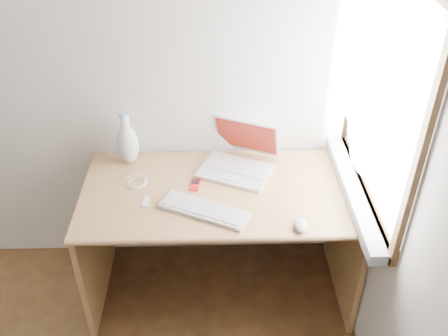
{
  "coord_description": "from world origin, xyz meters",
  "views": [
    {
      "loc": [
        0.99,
        -0.63,
        2.31
      ],
      "look_at": [
        1.05,
        1.35,
        0.91
      ],
      "focal_mm": 40.0,
      "sensor_mm": 36.0,
      "label": 1
    }
  ],
  "objects_px": {
    "desk": "(220,211)",
    "external_keyboard": "(204,210)",
    "vase": "(128,143)",
    "laptop": "(235,159)"
  },
  "relations": [
    {
      "from": "external_keyboard",
      "to": "laptop",
      "type": "bearing_deg",
      "value": 91.37
    },
    {
      "from": "laptop",
      "to": "external_keyboard",
      "type": "xyz_separation_m",
      "value": [
        -0.16,
        -0.37,
        -0.05
      ]
    },
    {
      "from": "desk",
      "to": "laptop",
      "type": "xyz_separation_m",
      "value": [
        0.08,
        0.11,
        0.27
      ]
    },
    {
      "from": "desk",
      "to": "vase",
      "type": "xyz_separation_m",
      "value": [
        -0.49,
        0.18,
        0.34
      ]
    },
    {
      "from": "external_keyboard",
      "to": "vase",
      "type": "height_order",
      "value": "vase"
    },
    {
      "from": "external_keyboard",
      "to": "vase",
      "type": "bearing_deg",
      "value": 158.92
    },
    {
      "from": "desk",
      "to": "external_keyboard",
      "type": "bearing_deg",
      "value": -108.1
    },
    {
      "from": "desk",
      "to": "vase",
      "type": "height_order",
      "value": "vase"
    },
    {
      "from": "laptop",
      "to": "external_keyboard",
      "type": "height_order",
      "value": "laptop"
    },
    {
      "from": "vase",
      "to": "desk",
      "type": "bearing_deg",
      "value": -19.91
    }
  ]
}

